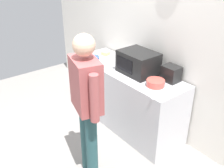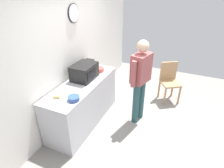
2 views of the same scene
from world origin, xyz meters
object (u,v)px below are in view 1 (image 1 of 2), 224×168
at_px(salad_bowl, 155,83).
at_px(cereal_bowl, 93,59).
at_px(person_standing, 87,100).
at_px(toaster, 171,73).
at_px(sandwich_plate, 106,55).
at_px(microwave, 138,63).
at_px(spoon_utensil, 151,96).
at_px(fork_utensil, 105,67).

bearing_deg(salad_bowl, cereal_bowl, -172.96).
bearing_deg(person_standing, toaster, 84.72).
distance_m(toaster, person_standing, 1.20).
bearing_deg(sandwich_plate, microwave, -3.38).
height_order(sandwich_plate, toaster, toaster).
height_order(cereal_bowl, toaster, toaster).
bearing_deg(spoon_utensil, microwave, 150.24).
bearing_deg(fork_utensil, salad_bowl, 9.58).
bearing_deg(cereal_bowl, person_standing, -37.29).
xyz_separation_m(sandwich_plate, person_standing, (1.10, -1.08, 0.08)).
height_order(salad_bowl, person_standing, person_standing).
distance_m(sandwich_plate, fork_utensil, 0.45).
xyz_separation_m(toaster, fork_utensil, (-0.86, -0.40, -0.10)).
distance_m(sandwich_plate, cereal_bowl, 0.28).
height_order(microwave, salad_bowl, microwave).
distance_m(microwave, fork_utensil, 0.51).
bearing_deg(spoon_utensil, salad_bowl, 121.91).
relative_size(salad_bowl, person_standing, 0.13).
bearing_deg(microwave, toaster, 20.69).
xyz_separation_m(fork_utensil, spoon_utensil, (0.98, -0.08, 0.00)).
xyz_separation_m(cereal_bowl, person_standing, (1.05, -0.80, 0.07)).
relative_size(spoon_utensil, person_standing, 0.10).
bearing_deg(toaster, sandwich_plate, -174.48).
height_order(toaster, fork_utensil, toaster).
height_order(sandwich_plate, fork_utensil, sandwich_plate).
relative_size(salad_bowl, spoon_utensil, 1.32).
height_order(sandwich_plate, salad_bowl, salad_bowl).
distance_m(toaster, spoon_utensil, 0.50).
bearing_deg(person_standing, microwave, 107.31).
xyz_separation_m(microwave, toaster, (0.43, 0.16, -0.05)).
bearing_deg(sandwich_plate, fork_utensil, -38.43).
bearing_deg(fork_utensil, toaster, 24.90).
bearing_deg(cereal_bowl, toaster, 18.92).
bearing_deg(fork_utensil, sandwich_plate, 141.57).
xyz_separation_m(toaster, spoon_utensil, (0.12, -0.48, -0.10)).
distance_m(microwave, cereal_bowl, 0.77).
relative_size(cereal_bowl, person_standing, 0.11).
bearing_deg(person_standing, salad_bowl, 84.39).
distance_m(cereal_bowl, toaster, 1.22).
height_order(salad_bowl, cereal_bowl, salad_bowl).
bearing_deg(salad_bowl, toaster, 85.96).
height_order(microwave, fork_utensil, microwave).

